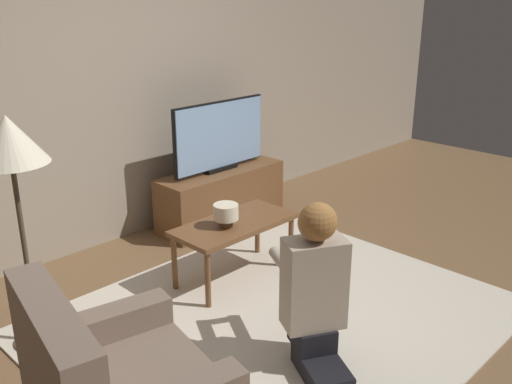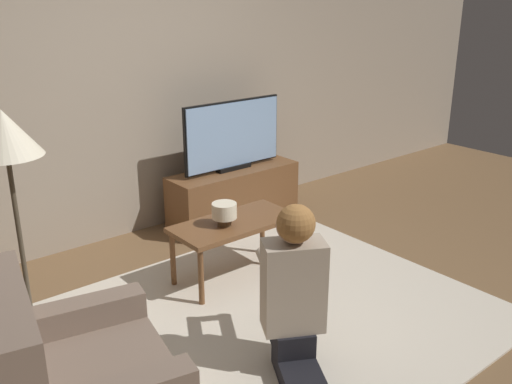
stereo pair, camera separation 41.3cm
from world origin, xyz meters
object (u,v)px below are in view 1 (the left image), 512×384
(coffee_table, at_px, (235,229))
(floor_lamp, at_px, (10,152))
(table_lamp, at_px, (226,213))
(tv, at_px, (220,136))
(person_kneeling, at_px, (315,285))

(coffee_table, relative_size, floor_lamp, 0.65)
(coffee_table, height_order, table_lamp, table_lamp)
(tv, distance_m, person_kneeling, 2.30)
(tv, bearing_deg, table_lamp, -130.32)
(floor_lamp, relative_size, table_lamp, 7.97)
(tv, distance_m, coffee_table, 1.22)
(floor_lamp, relative_size, person_kneeling, 1.44)
(floor_lamp, distance_m, table_lamp, 1.51)
(floor_lamp, bearing_deg, table_lamp, -12.10)
(coffee_table, relative_size, table_lamp, 5.18)
(table_lamp, bearing_deg, tv, 49.68)
(person_kneeling, height_order, table_lamp, person_kneeling)
(tv, distance_m, table_lamp, 1.25)
(floor_lamp, xyz_separation_m, person_kneeling, (1.02, -1.35, -0.70))
(coffee_table, bearing_deg, table_lamp, -168.84)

